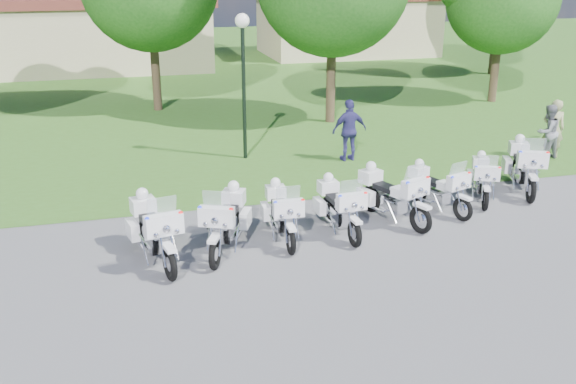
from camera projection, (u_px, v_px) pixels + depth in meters
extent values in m
plane|color=#5E5E63|center=(337.00, 246.00, 14.28)|extent=(100.00, 100.00, 0.00)
cube|color=#39651F|center=(191.00, 66.00, 38.82)|extent=(100.00, 48.00, 0.01)
torus|color=black|center=(170.00, 264.00, 12.66)|extent=(0.28, 0.72, 0.70)
torus|color=black|center=(146.00, 232.00, 14.16)|extent=(0.28, 0.72, 0.70)
cube|color=white|center=(169.00, 248.00, 12.52)|extent=(0.28, 0.49, 0.07)
cube|color=white|center=(164.00, 225.00, 12.61)|extent=(0.79, 0.41, 0.42)
cube|color=silver|center=(162.00, 206.00, 12.54)|extent=(0.60, 0.25, 0.40)
sphere|color=red|center=(181.00, 213.00, 12.63)|extent=(0.09, 0.09, 0.09)
sphere|color=#1426E5|center=(147.00, 219.00, 12.34)|extent=(0.09, 0.09, 0.09)
cube|color=silver|center=(156.00, 241.00, 13.39)|extent=(0.47, 0.65, 0.36)
cube|color=white|center=(159.00, 229.00, 13.05)|extent=(0.44, 0.61, 0.23)
cube|color=black|center=(151.00, 221.00, 13.53)|extent=(0.49, 0.71, 0.13)
cube|color=white|center=(161.00, 225.00, 14.10)|extent=(0.30, 0.57, 0.38)
cube|color=white|center=(133.00, 230.00, 13.83)|extent=(0.30, 0.57, 0.38)
cube|color=white|center=(143.00, 205.00, 13.98)|extent=(0.58, 0.52, 0.34)
sphere|color=white|center=(142.00, 194.00, 13.88)|extent=(0.27, 0.27, 0.27)
torus|color=black|center=(215.00, 254.00, 13.13)|extent=(0.39, 0.68, 0.68)
torus|color=black|center=(234.00, 222.00, 14.74)|extent=(0.39, 0.68, 0.68)
cube|color=white|center=(214.00, 238.00, 12.99)|extent=(0.35, 0.48, 0.07)
cube|color=white|center=(217.00, 217.00, 13.10)|extent=(0.77, 0.52, 0.41)
cube|color=silver|center=(217.00, 199.00, 13.04)|extent=(0.57, 0.34, 0.38)
sphere|color=red|center=(231.00, 210.00, 12.93)|extent=(0.09, 0.09, 0.09)
sphere|color=#1426E5|center=(200.00, 208.00, 13.02)|extent=(0.09, 0.09, 0.09)
cube|color=silver|center=(225.00, 232.00, 13.91)|extent=(0.54, 0.66, 0.35)
cube|color=white|center=(222.00, 221.00, 13.56)|extent=(0.51, 0.62, 0.22)
cube|color=black|center=(228.00, 212.00, 14.08)|extent=(0.57, 0.72, 0.12)
cube|color=white|center=(246.00, 218.00, 14.50)|extent=(0.38, 0.56, 0.37)
cube|color=white|center=(219.00, 217.00, 14.58)|extent=(0.38, 0.56, 0.37)
cube|color=white|center=(234.00, 197.00, 14.56)|extent=(0.61, 0.57, 0.33)
sphere|color=white|center=(233.00, 186.00, 14.47)|extent=(0.26, 0.26, 0.26)
torus|color=black|center=(291.00, 241.00, 13.81)|extent=(0.15, 0.63, 0.63)
torus|color=black|center=(276.00, 214.00, 15.26)|extent=(0.15, 0.63, 0.63)
cube|color=white|center=(291.00, 227.00, 13.68)|extent=(0.18, 0.42, 0.07)
cube|color=white|center=(289.00, 208.00, 13.78)|extent=(0.68, 0.25, 0.37)
cube|color=silver|center=(288.00, 193.00, 13.72)|extent=(0.53, 0.13, 0.35)
sphere|color=red|center=(303.00, 201.00, 13.73)|extent=(0.08, 0.08, 0.08)
sphere|color=#1426E5|center=(275.00, 203.00, 13.60)|extent=(0.08, 0.08, 0.08)
cube|color=silver|center=(283.00, 222.00, 14.51)|extent=(0.34, 0.53, 0.32)
cube|color=white|center=(285.00, 212.00, 14.20)|extent=(0.32, 0.50, 0.21)
cube|color=black|center=(280.00, 205.00, 14.67)|extent=(0.34, 0.59, 0.11)
cube|color=white|center=(289.00, 209.00, 15.14)|extent=(0.19, 0.49, 0.34)
cube|color=white|center=(265.00, 211.00, 15.02)|extent=(0.19, 0.49, 0.34)
cube|color=white|center=(276.00, 192.00, 15.10)|extent=(0.46, 0.39, 0.30)
sphere|color=white|center=(275.00, 183.00, 15.02)|extent=(0.24, 0.24, 0.24)
torus|color=black|center=(355.00, 234.00, 14.17)|extent=(0.16, 0.64, 0.63)
torus|color=black|center=(328.00, 209.00, 15.60)|extent=(0.16, 0.64, 0.63)
cube|color=white|center=(355.00, 220.00, 14.04)|extent=(0.19, 0.42, 0.07)
cube|color=white|center=(352.00, 202.00, 14.14)|extent=(0.69, 0.26, 0.38)
cube|color=silver|center=(351.00, 187.00, 14.08)|extent=(0.53, 0.14, 0.35)
sphere|color=red|center=(366.00, 194.00, 14.11)|extent=(0.08, 0.08, 0.08)
sphere|color=#1426E5|center=(340.00, 197.00, 13.94)|extent=(0.08, 0.08, 0.08)
cube|color=silver|center=(341.00, 216.00, 14.86)|extent=(0.35, 0.54, 0.32)
cube|color=white|center=(345.00, 206.00, 14.55)|extent=(0.33, 0.50, 0.21)
cube|color=black|center=(336.00, 199.00, 15.01)|extent=(0.35, 0.60, 0.11)
cube|color=white|center=(341.00, 203.00, 15.50)|extent=(0.20, 0.50, 0.34)
cube|color=white|center=(319.00, 206.00, 15.34)|extent=(0.20, 0.50, 0.34)
cube|color=white|center=(328.00, 187.00, 15.44)|extent=(0.47, 0.40, 0.30)
sphere|color=white|center=(328.00, 177.00, 15.35)|extent=(0.24, 0.24, 0.24)
torus|color=black|center=(421.00, 220.00, 14.87)|extent=(0.36, 0.68, 0.68)
torus|color=black|center=(370.00, 199.00, 16.19)|extent=(0.36, 0.68, 0.68)
cube|color=white|center=(422.00, 206.00, 14.74)|extent=(0.33, 0.48, 0.07)
cube|color=white|center=(415.00, 188.00, 14.80)|extent=(0.77, 0.48, 0.40)
cube|color=silver|center=(414.00, 172.00, 14.73)|extent=(0.57, 0.31, 0.38)
sphere|color=red|center=(428.00, 178.00, 14.87)|extent=(0.09, 0.09, 0.09)
sphere|color=#1426E5|center=(408.00, 183.00, 14.52)|extent=(0.09, 0.09, 0.09)
cube|color=silver|center=(394.00, 204.00, 15.50)|extent=(0.52, 0.65, 0.34)
cube|color=white|center=(402.00, 193.00, 15.20)|extent=(0.49, 0.60, 0.22)
cube|color=black|center=(386.00, 188.00, 15.62)|extent=(0.54, 0.71, 0.12)
cube|color=white|center=(384.00, 192.00, 16.18)|extent=(0.35, 0.56, 0.36)
cube|color=white|center=(366.00, 197.00, 15.85)|extent=(0.35, 0.56, 0.36)
cube|color=white|center=(371.00, 176.00, 16.01)|extent=(0.60, 0.55, 0.32)
sphere|color=white|center=(371.00, 166.00, 15.92)|extent=(0.26, 0.26, 0.26)
torus|color=black|center=(463.00, 209.00, 15.60)|extent=(0.30, 0.61, 0.61)
torus|color=black|center=(418.00, 191.00, 16.81)|extent=(0.30, 0.61, 0.61)
cube|color=white|center=(464.00, 197.00, 15.48)|extent=(0.28, 0.43, 0.06)
cube|color=white|center=(459.00, 182.00, 15.54)|extent=(0.69, 0.41, 0.36)
cube|color=silver|center=(458.00, 169.00, 15.48)|extent=(0.52, 0.26, 0.34)
sphere|color=red|center=(469.00, 173.00, 15.59)|extent=(0.08, 0.08, 0.08)
sphere|color=#1426E5|center=(452.00, 178.00, 15.29)|extent=(0.08, 0.08, 0.08)
cube|color=silver|center=(439.00, 196.00, 16.18)|extent=(0.45, 0.58, 0.31)
cube|color=white|center=(447.00, 186.00, 15.90)|extent=(0.42, 0.54, 0.20)
cube|color=black|center=(432.00, 182.00, 16.30)|extent=(0.47, 0.63, 0.11)
cube|color=white|center=(430.00, 185.00, 16.79)|extent=(0.30, 0.50, 0.33)
cube|color=white|center=(414.00, 189.00, 16.51)|extent=(0.30, 0.50, 0.33)
cube|color=white|center=(419.00, 172.00, 16.65)|extent=(0.53, 0.48, 0.29)
sphere|color=white|center=(419.00, 163.00, 16.57)|extent=(0.24, 0.24, 0.24)
torus|color=black|center=(485.00, 200.00, 16.26)|extent=(0.35, 0.58, 0.59)
torus|color=black|center=(479.00, 181.00, 17.65)|extent=(0.35, 0.58, 0.59)
cube|color=white|center=(487.00, 188.00, 16.14)|extent=(0.30, 0.42, 0.06)
cube|color=white|center=(487.00, 173.00, 16.24)|extent=(0.66, 0.45, 0.35)
cube|color=silver|center=(488.00, 161.00, 16.18)|extent=(0.49, 0.30, 0.33)
sphere|color=red|center=(500.00, 168.00, 16.09)|extent=(0.08, 0.08, 0.08)
sphere|color=#1426E5|center=(476.00, 167.00, 16.17)|extent=(0.08, 0.08, 0.08)
cube|color=silver|center=(482.00, 186.00, 16.94)|extent=(0.48, 0.57, 0.30)
cube|color=white|center=(484.00, 177.00, 16.64)|extent=(0.45, 0.53, 0.19)
cube|color=black|center=(482.00, 172.00, 17.08)|extent=(0.50, 0.62, 0.11)
cube|color=white|center=(490.00, 178.00, 17.44)|extent=(0.33, 0.48, 0.32)
cube|color=white|center=(470.00, 177.00, 17.52)|extent=(0.33, 0.48, 0.32)
cube|color=white|center=(481.00, 163.00, 17.50)|extent=(0.53, 0.50, 0.28)
sphere|color=white|center=(481.00, 155.00, 17.42)|extent=(0.23, 0.23, 0.23)
torus|color=black|center=(531.00, 190.00, 16.75)|extent=(0.39, 0.71, 0.71)
torus|color=black|center=(516.00, 169.00, 18.43)|extent=(0.39, 0.71, 0.71)
cube|color=white|center=(533.00, 177.00, 16.60)|extent=(0.35, 0.50, 0.07)
cube|color=white|center=(533.00, 160.00, 16.72)|extent=(0.80, 0.52, 0.42)
cube|color=silver|center=(534.00, 145.00, 16.65)|extent=(0.60, 0.34, 0.40)
sphere|color=red|center=(548.00, 153.00, 16.55)|extent=(0.10, 0.10, 0.10)
sphere|color=#1426E5|center=(521.00, 152.00, 16.63)|extent=(0.10, 0.10, 0.10)
cube|color=silver|center=(524.00, 175.00, 17.57)|extent=(0.56, 0.69, 0.36)
cube|color=white|center=(528.00, 164.00, 17.20)|extent=(0.52, 0.64, 0.23)
cube|color=black|center=(523.00, 159.00, 17.75)|extent=(0.58, 0.74, 0.13)
cube|color=white|center=(530.00, 165.00, 18.19)|extent=(0.38, 0.58, 0.38)
cube|color=white|center=(507.00, 165.00, 18.26)|extent=(0.38, 0.58, 0.38)
cube|color=white|center=(519.00, 148.00, 18.25)|extent=(0.63, 0.58, 0.34)
sphere|color=white|center=(520.00, 139.00, 18.16)|extent=(0.28, 0.28, 0.28)
cylinder|color=black|center=(244.00, 94.00, 20.00)|extent=(0.12, 0.12, 4.16)
sphere|color=white|center=(242.00, 21.00, 19.25)|extent=(0.44, 0.44, 0.44)
cylinder|color=#38281C|center=(155.00, 65.00, 26.80)|extent=(0.36, 0.36, 3.84)
cylinder|color=#38281C|center=(331.00, 71.00, 24.75)|extent=(0.36, 0.36, 3.97)
cylinder|color=#38281C|center=(495.00, 65.00, 28.55)|extent=(0.36, 0.36, 3.33)
cylinder|color=#38281C|center=(495.00, 36.00, 35.55)|extent=(0.36, 0.36, 4.15)
cube|color=tan|center=(85.00, 37.00, 37.66)|extent=(14.00, 8.00, 3.60)
cube|color=maroon|center=(82.00, 1.00, 36.97)|extent=(14.56, 8.32, 0.50)
cube|color=tan|center=(347.00, 27.00, 43.61)|extent=(11.00, 7.00, 3.60)
imported|color=tan|center=(553.00, 129.00, 20.46)|extent=(0.81, 0.69, 1.89)
imported|color=gray|center=(547.00, 132.00, 20.35)|extent=(1.00, 0.86, 1.76)
imported|color=navy|center=(349.00, 131.00, 20.15)|extent=(1.18, 0.56, 1.95)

